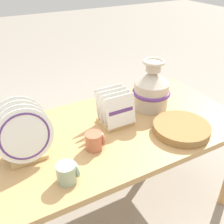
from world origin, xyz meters
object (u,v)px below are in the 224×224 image
at_px(dish_rack_square_plates, 115,112).
at_px(mug_sage_glaze, 68,173).
at_px(mug_terracotta_glaze, 95,141).
at_px(ceramic_vase, 152,89).
at_px(wicker_charger_stack, 181,128).
at_px(dish_rack_round_plates, 23,135).

height_order(dish_rack_square_plates, mug_sage_glaze, dish_rack_square_plates).
distance_m(mug_terracotta_glaze, mug_sage_glaze, 0.24).
xyz_separation_m(ceramic_vase, wicker_charger_stack, (-0.01, -0.30, -0.11)).
relative_size(dish_rack_square_plates, mug_terracotta_glaze, 2.12).
xyz_separation_m(ceramic_vase, mug_sage_glaze, (-0.68, -0.35, -0.09)).
xyz_separation_m(dish_rack_square_plates, mug_terracotta_glaze, (-0.20, -0.15, -0.03)).
xyz_separation_m(dish_rack_round_plates, mug_sage_glaze, (0.12, -0.24, -0.08)).
height_order(dish_rack_square_plates, wicker_charger_stack, dish_rack_square_plates).
bearing_deg(dish_rack_round_plates, dish_rack_square_plates, 5.86).
relative_size(ceramic_vase, dish_rack_square_plates, 1.58).
relative_size(ceramic_vase, wicker_charger_stack, 1.01).
bearing_deg(wicker_charger_stack, ceramic_vase, 88.14).
relative_size(wicker_charger_stack, mug_sage_glaze, 3.32).
distance_m(dish_rack_round_plates, mug_sage_glaze, 0.28).
height_order(dish_rack_square_plates, mug_terracotta_glaze, dish_rack_square_plates).
bearing_deg(dish_rack_square_plates, wicker_charger_stack, -42.41).
xyz_separation_m(dish_rack_square_plates, mug_sage_glaze, (-0.40, -0.30, -0.03)).
relative_size(ceramic_vase, mug_terracotta_glaze, 3.34).
relative_size(ceramic_vase, dish_rack_round_plates, 1.12).
height_order(ceramic_vase, dish_rack_square_plates, ceramic_vase).
xyz_separation_m(ceramic_vase, dish_rack_square_plates, (-0.29, -0.05, -0.06)).
relative_size(ceramic_vase, mug_sage_glaze, 3.34).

